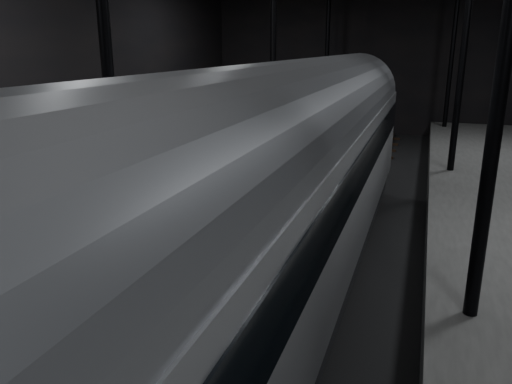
% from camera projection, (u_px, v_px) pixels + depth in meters
% --- Properties ---
extents(ground, '(44.00, 44.00, 0.00)m').
position_uv_depth(ground, '(316.00, 255.00, 14.52)').
color(ground, black).
rests_on(ground, ground).
extents(platform_left, '(9.00, 43.80, 1.00)m').
position_uv_depth(platform_left, '(96.00, 212.00, 16.70)').
color(platform_left, '#51514E').
rests_on(platform_left, ground).
extents(tactile_strip, '(0.50, 43.80, 0.01)m').
position_uv_depth(tactile_strip, '(213.00, 211.00, 15.24)').
color(tactile_strip, olive).
rests_on(tactile_strip, platform_left).
extents(track, '(2.40, 43.00, 0.24)m').
position_uv_depth(track, '(316.00, 253.00, 14.50)').
color(track, '#3F3328').
rests_on(track, ground).
extents(train, '(3.06, 20.45, 5.47)m').
position_uv_depth(train, '(292.00, 179.00, 10.97)').
color(train, '#9C9FA4').
rests_on(train, ground).
extents(woman, '(0.73, 0.61, 1.71)m').
position_uv_depth(woman, '(113.00, 187.00, 14.76)').
color(woman, '#95705B').
rests_on(woman, platform_left).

